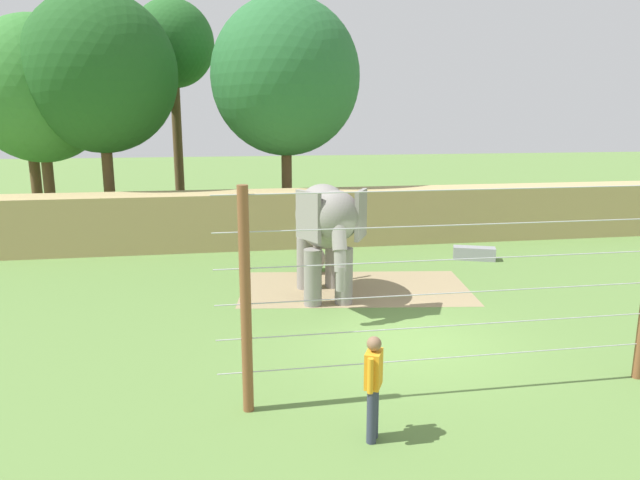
# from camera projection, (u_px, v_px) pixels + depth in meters

# --- Properties ---
(ground_plane) EXTENTS (120.00, 120.00, 0.00)m
(ground_plane) POSITION_uv_depth(u_px,v_px,m) (410.00, 341.00, 12.66)
(ground_plane) COLOR #5B7F3D
(dirt_patch) EXTENTS (6.89, 4.39, 0.01)m
(dirt_patch) POSITION_uv_depth(u_px,v_px,m) (355.00, 288.00, 16.55)
(dirt_patch) COLOR #937F5B
(dirt_patch) RESTS_ON ground
(embankment_wall) EXTENTS (36.00, 1.80, 2.06)m
(embankment_wall) POSITION_uv_depth(u_px,v_px,m) (327.00, 217.00, 22.19)
(embankment_wall) COLOR tan
(embankment_wall) RESTS_ON ground
(elephant) EXTENTS (1.78, 4.23, 3.13)m
(elephant) POSITION_uv_depth(u_px,v_px,m) (326.00, 224.00, 15.13)
(elephant) COLOR gray
(elephant) RESTS_ON ground
(enrichment_ball) EXTENTS (0.86, 0.86, 0.86)m
(enrichment_ball) POSITION_uv_depth(u_px,v_px,m) (312.00, 259.00, 18.16)
(enrichment_ball) COLOR gray
(enrichment_ball) RESTS_ON ground
(cable_fence) EXTENTS (8.29, 0.18, 3.80)m
(cable_fence) POSITION_uv_depth(u_px,v_px,m) (459.00, 290.00, 9.89)
(cable_fence) COLOR brown
(cable_fence) RESTS_ON ground
(zookeeper) EXTENTS (0.36, 0.58, 1.67)m
(zookeeper) POSITION_uv_depth(u_px,v_px,m) (373.00, 384.00, 8.61)
(zookeeper) COLOR #33384C
(zookeeper) RESTS_ON ground
(feed_trough) EXTENTS (1.49, 0.98, 0.44)m
(feed_trough) POSITION_uv_depth(u_px,v_px,m) (474.00, 253.00, 19.78)
(feed_trough) COLOR gray
(feed_trough) RESTS_ON ground
(tree_far_left) EXTENTS (5.98, 5.98, 9.64)m
(tree_far_left) POSITION_uv_depth(u_px,v_px,m) (100.00, 73.00, 22.71)
(tree_far_left) COLOR brown
(tree_far_left) RESTS_ON ground
(tree_left_of_centre) EXTENTS (3.72, 3.72, 8.42)m
(tree_left_of_centre) POSITION_uv_depth(u_px,v_px,m) (25.00, 77.00, 23.85)
(tree_left_of_centre) COLOR brown
(tree_left_of_centre) RESTS_ON ground
(tree_behind_wall) EXTENTS (6.12, 6.12, 9.62)m
(tree_behind_wall) POSITION_uv_depth(u_px,v_px,m) (286.00, 77.00, 23.71)
(tree_behind_wall) COLOR brown
(tree_behind_wall) RESTS_ON ground
(tree_right_of_centre) EXTENTS (5.56, 5.56, 8.79)m
(tree_right_of_centre) POSITION_uv_depth(u_px,v_px,m) (40.00, 90.00, 23.16)
(tree_right_of_centre) COLOR brown
(tree_right_of_centre) RESTS_ON ground
(tree_far_right) EXTENTS (3.77, 3.77, 10.05)m
(tree_far_right) POSITION_uv_depth(u_px,v_px,m) (173.00, 46.00, 26.35)
(tree_far_right) COLOR brown
(tree_far_right) RESTS_ON ground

